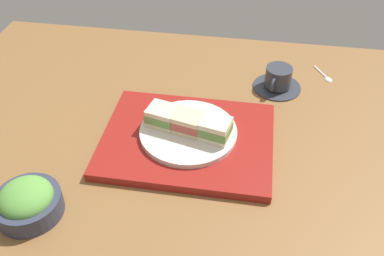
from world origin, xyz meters
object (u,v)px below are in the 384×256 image
(coffee_cup, at_px, (278,80))
(sandwich_near, at_px, (162,116))
(sandwich_far, at_px, (215,129))
(teaspoon, at_px, (326,77))
(sandwich_plate, at_px, (188,132))
(salad_bowl, at_px, (27,201))
(sandwich_middle, at_px, (188,122))

(coffee_cup, bearing_deg, sandwich_near, -138.73)
(sandwich_far, bearing_deg, teaspoon, 50.26)
(sandwich_far, xyz_separation_m, teaspoon, (0.29, 0.35, -0.06))
(sandwich_plate, height_order, teaspoon, sandwich_plate)
(sandwich_far, distance_m, coffee_cup, 0.31)
(coffee_cup, distance_m, teaspoon, 0.16)
(sandwich_plate, distance_m, sandwich_near, 0.07)
(salad_bowl, bearing_deg, sandwich_near, 51.94)
(salad_bowl, distance_m, teaspoon, 0.87)
(salad_bowl, height_order, coffee_cup, salad_bowl)
(sandwich_plate, height_order, sandwich_near, sandwich_near)
(sandwich_far, height_order, coffee_cup, sandwich_far)
(coffee_cup, bearing_deg, salad_bowl, -133.50)
(sandwich_plate, distance_m, teaspoon, 0.48)
(sandwich_far, relative_size, teaspoon, 0.94)
(salad_bowl, xyz_separation_m, coffee_cup, (0.49, 0.52, -0.00))
(salad_bowl, bearing_deg, sandwich_plate, 42.90)
(sandwich_plate, distance_m, sandwich_middle, 0.03)
(sandwich_plate, height_order, sandwich_middle, sandwich_middle)
(sandwich_middle, relative_size, coffee_cup, 0.61)
(sandwich_plate, relative_size, coffee_cup, 1.74)
(sandwich_plate, xyz_separation_m, coffee_cup, (0.21, 0.26, -0.00))
(sandwich_plate, relative_size, sandwich_far, 2.92)
(sandwich_near, bearing_deg, teaspoon, 37.06)
(sandwich_near, distance_m, sandwich_middle, 0.07)
(sandwich_near, height_order, teaspoon, sandwich_near)
(sandwich_plate, bearing_deg, coffee_cup, 50.71)
(sandwich_plate, distance_m, coffee_cup, 0.33)
(sandwich_near, xyz_separation_m, sandwich_middle, (0.07, -0.01, 0.00))
(coffee_cup, bearing_deg, teaspoon, 27.41)
(sandwich_plate, relative_size, sandwich_middle, 2.87)
(sandwich_far, distance_m, teaspoon, 0.45)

